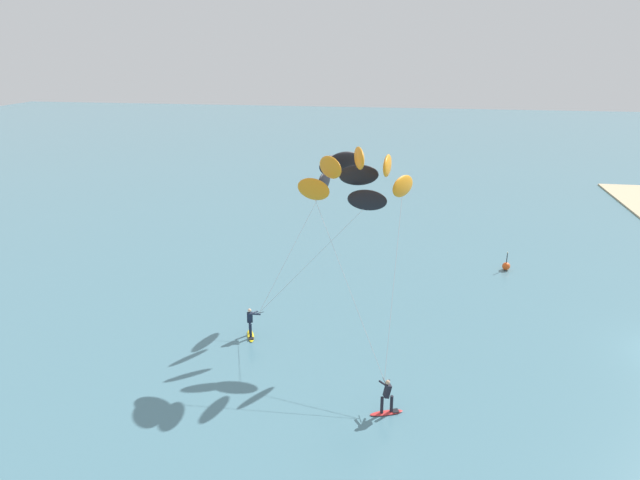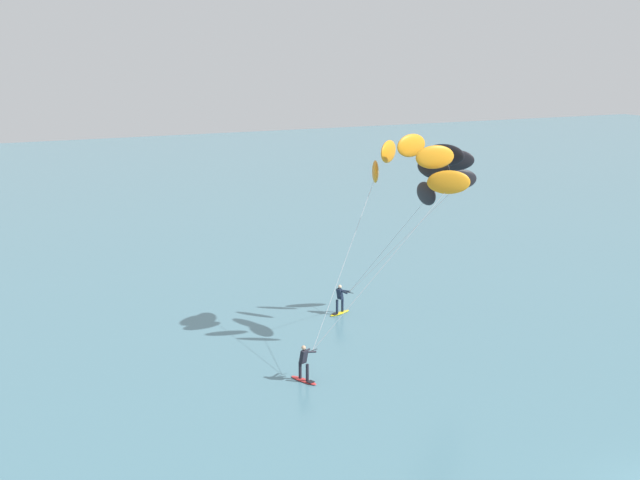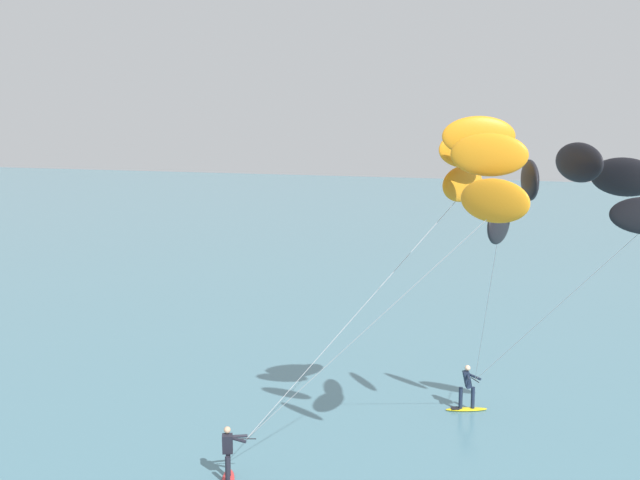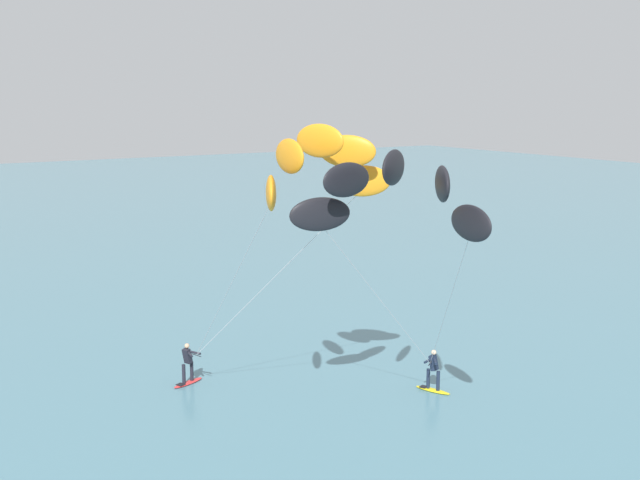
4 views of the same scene
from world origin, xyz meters
name	(u,v)px [view 3 (image 3 of 4)]	position (x,y,z in m)	size (l,w,h in m)	color
kitesurfer_nearshore	(468,176)	(-0.73, 16.80, 8.89)	(8.74, 6.00, 10.51)	red
kitesurfer_mid_water	(572,201)	(2.01, 18.08, 8.17)	(7.22, 7.62, 9.80)	yellow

